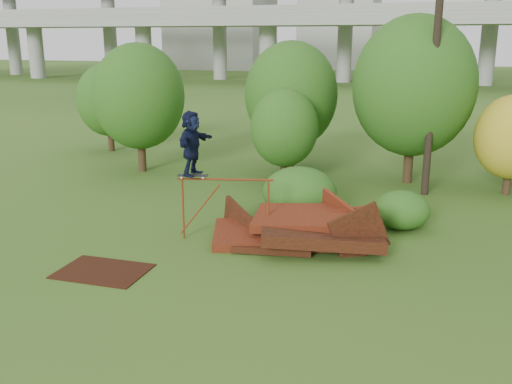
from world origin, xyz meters
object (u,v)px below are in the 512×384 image
(skater, at_px, (192,143))
(flat_plate, at_px, (103,271))
(utility_pole, at_px, (436,51))
(scrap_pile, at_px, (298,231))

(skater, bearing_deg, flat_plate, 161.83)
(skater, relative_size, utility_pole, 0.18)
(skater, distance_m, flat_plate, 4.39)
(scrap_pile, relative_size, utility_pole, 0.51)
(flat_plate, bearing_deg, skater, 68.32)
(scrap_pile, distance_m, skater, 4.00)
(scrap_pile, distance_m, utility_pole, 9.07)
(flat_plate, xyz_separation_m, utility_pole, (7.63, 10.41, 5.34))
(flat_plate, distance_m, utility_pole, 13.97)
(scrap_pile, xyz_separation_m, skater, (-3.07, -0.53, 2.51))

